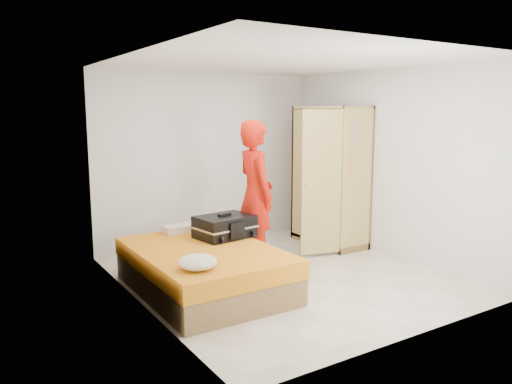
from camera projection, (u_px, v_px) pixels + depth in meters
room at (284, 172)px, 5.99m from camera, size 4.00×4.02×2.60m
bed at (205, 269)px, 5.66m from camera, size 1.42×2.02×0.50m
wardrobe at (329, 180)px, 7.52m from camera, size 1.16×1.20×2.10m
person at (255, 195)px, 6.39m from camera, size 0.55×0.76×1.92m
suitcase at (225, 227)px, 6.09m from camera, size 0.75×0.60×0.30m
round_cushion at (198, 262)px, 4.86m from camera, size 0.38×0.38×0.14m
pillow at (183, 228)px, 6.38m from camera, size 0.51×0.26×0.09m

